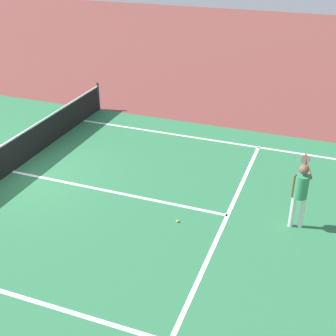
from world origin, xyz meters
TOP-DOWN VIEW (x-y plane):
  - ground_plane at (0.00, 0.00)m, footprint 60.00×60.00m
  - court_surface_inbounds at (0.00, 0.00)m, footprint 10.62×24.40m
  - line_sideline_left at (-4.11, -5.95)m, footprint 0.10×11.89m
  - line_sideline_right at (4.11, -5.95)m, footprint 0.10×11.89m
  - line_service_near at (0.00, -6.40)m, footprint 8.22×0.10m
  - line_center_service at (0.00, -3.20)m, footprint 0.10×6.40m
  - net at (0.00, 0.00)m, footprint 10.73×0.09m
  - player_near at (0.15, -8.01)m, footprint 1.22×0.41m
  - tennis_ball_mid_court at (-0.71, -5.33)m, footprint 0.07×0.07m

SIDE VIEW (x-z plane):
  - ground_plane at x=0.00m, z-range 0.00..0.00m
  - court_surface_inbounds at x=0.00m, z-range 0.00..0.00m
  - line_sideline_left at x=-4.11m, z-range 0.00..0.01m
  - line_sideline_right at x=4.11m, z-range 0.00..0.01m
  - line_service_near at x=0.00m, z-range 0.00..0.01m
  - line_center_service at x=0.00m, z-range 0.00..0.01m
  - tennis_ball_mid_court at x=-0.71m, z-range 0.00..0.07m
  - net at x=0.00m, z-range -0.04..1.03m
  - player_near at x=0.15m, z-range 0.20..1.85m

